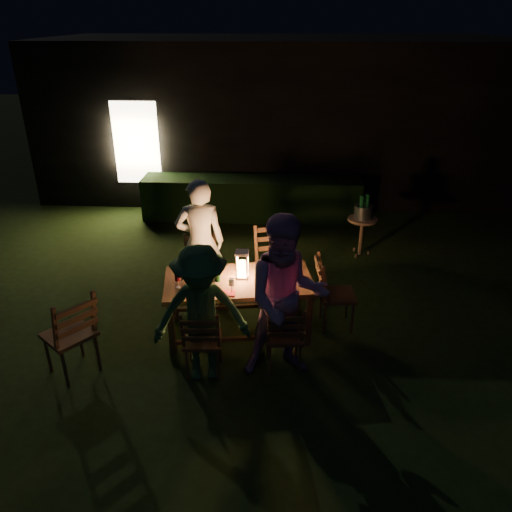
# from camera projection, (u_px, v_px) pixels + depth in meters

# --- Properties ---
(garden_envelope) EXTENTS (40.00, 40.00, 3.20)m
(garden_envelope) POSITION_uv_depth(u_px,v_px,m) (279.00, 115.00, 11.36)
(garden_envelope) COLOR black
(garden_envelope) RESTS_ON ground
(dining_table) EXTENTS (1.90, 1.16, 0.74)m
(dining_table) POSITION_uv_depth(u_px,v_px,m) (239.00, 285.00, 6.07)
(dining_table) COLOR #4D2F19
(dining_table) RESTS_ON ground
(chair_near_left) EXTENTS (0.44, 0.46, 0.92)m
(chair_near_left) POSITION_uv_depth(u_px,v_px,m) (203.00, 351.00, 5.51)
(chair_near_left) COLOR #4D2F19
(chair_near_left) RESTS_ON ground
(chair_near_right) EXTENTS (0.44, 0.47, 0.90)m
(chair_near_right) POSITION_uv_depth(u_px,v_px,m) (284.00, 347.00, 5.60)
(chair_near_right) COLOR #4D2F19
(chair_near_right) RESTS_ON ground
(chair_far_left) EXTENTS (0.52, 0.55, 0.99)m
(chair_far_left) POSITION_uv_depth(u_px,v_px,m) (202.00, 283.00, 6.88)
(chair_far_left) COLOR #4D2F19
(chair_far_left) RESTS_ON ground
(chair_far_right) EXTENTS (0.60, 0.63, 1.07)m
(chair_far_right) POSITION_uv_depth(u_px,v_px,m) (274.00, 278.00, 6.96)
(chair_far_right) COLOR #4D2F19
(chair_far_right) RESTS_ON ground
(chair_end) EXTENTS (0.51, 0.48, 1.00)m
(chair_end) POSITION_uv_depth(u_px,v_px,m) (335.00, 305.00, 6.35)
(chair_end) COLOR #4D2F19
(chair_end) RESTS_ON ground
(chair_spare) EXTENTS (0.71, 0.70, 1.08)m
(chair_spare) POSITION_uv_depth(u_px,v_px,m) (73.00, 348.00, 5.49)
(chair_spare) COLOR #4D2F19
(chair_spare) RESTS_ON ground
(person_house_side) EXTENTS (0.71, 0.52, 1.77)m
(person_house_side) POSITION_uv_depth(u_px,v_px,m) (200.00, 243.00, 6.67)
(person_house_side) COLOR white
(person_house_side) RESTS_ON ground
(person_opp_right) EXTENTS (1.01, 0.84, 1.87)m
(person_opp_right) POSITION_uv_depth(u_px,v_px,m) (286.00, 298.00, 5.26)
(person_opp_right) COLOR #AF78A9
(person_opp_right) RESTS_ON ground
(person_opp_left) EXTENTS (1.10, 0.74, 1.59)m
(person_opp_left) POSITION_uv_depth(u_px,v_px,m) (201.00, 315.00, 5.24)
(person_opp_left) COLOR #2D5B2E
(person_opp_left) RESTS_ON ground
(lantern) EXTENTS (0.16, 0.16, 0.35)m
(lantern) POSITION_uv_depth(u_px,v_px,m) (242.00, 266.00, 6.02)
(lantern) COLOR white
(lantern) RESTS_ON dining_table
(plate_far_left) EXTENTS (0.25, 0.25, 0.01)m
(plate_far_left) POSITION_uv_depth(u_px,v_px,m) (193.00, 273.00, 6.18)
(plate_far_left) COLOR white
(plate_far_left) RESTS_ON dining_table
(plate_near_left) EXTENTS (0.25, 0.25, 0.01)m
(plate_near_left) POSITION_uv_depth(u_px,v_px,m) (193.00, 290.00, 5.79)
(plate_near_left) COLOR white
(plate_near_left) RESTS_ON dining_table
(plate_far_right) EXTENTS (0.25, 0.25, 0.01)m
(plate_far_right) POSITION_uv_depth(u_px,v_px,m) (273.00, 269.00, 6.28)
(plate_far_right) COLOR white
(plate_far_right) RESTS_ON dining_table
(plate_near_right) EXTENTS (0.25, 0.25, 0.01)m
(plate_near_right) POSITION_uv_depth(u_px,v_px,m) (278.00, 286.00, 5.88)
(plate_near_right) COLOR white
(plate_near_right) RESTS_ON dining_table
(wineglass_a) EXTENTS (0.06, 0.06, 0.18)m
(wineglass_a) POSITION_uv_depth(u_px,v_px,m) (213.00, 264.00, 6.22)
(wineglass_a) COLOR #59070F
(wineglass_a) RESTS_ON dining_table
(wineglass_b) EXTENTS (0.06, 0.06, 0.18)m
(wineglass_b) POSITION_uv_depth(u_px,v_px,m) (178.00, 281.00, 5.83)
(wineglass_b) COLOR #59070F
(wineglass_b) RESTS_ON dining_table
(wineglass_c) EXTENTS (0.06, 0.06, 0.18)m
(wineglass_c) POSITION_uv_depth(u_px,v_px,m) (266.00, 283.00, 5.78)
(wineglass_c) COLOR #59070F
(wineglass_c) RESTS_ON dining_table
(wineglass_d) EXTENTS (0.06, 0.06, 0.18)m
(wineglass_d) POSITION_uv_depth(u_px,v_px,m) (287.00, 264.00, 6.22)
(wineglass_d) COLOR #59070F
(wineglass_d) RESTS_ON dining_table
(wineglass_e) EXTENTS (0.06, 0.06, 0.18)m
(wineglass_e) POSITION_uv_depth(u_px,v_px,m) (232.00, 286.00, 5.72)
(wineglass_e) COLOR silver
(wineglass_e) RESTS_ON dining_table
(bottle_table) EXTENTS (0.07, 0.07, 0.28)m
(bottle_table) POSITION_uv_depth(u_px,v_px,m) (217.00, 270.00, 5.96)
(bottle_table) COLOR #0F471E
(bottle_table) RESTS_ON dining_table
(napkin_left) EXTENTS (0.18, 0.14, 0.01)m
(napkin_left) POSITION_uv_depth(u_px,v_px,m) (227.00, 293.00, 5.74)
(napkin_left) COLOR red
(napkin_left) RESTS_ON dining_table
(napkin_right) EXTENTS (0.18, 0.14, 0.01)m
(napkin_right) POSITION_uv_depth(u_px,v_px,m) (287.00, 289.00, 5.82)
(napkin_right) COLOR red
(napkin_right) RESTS_ON dining_table
(phone) EXTENTS (0.14, 0.07, 0.01)m
(phone) POSITION_uv_depth(u_px,v_px,m) (186.00, 294.00, 5.71)
(phone) COLOR black
(phone) RESTS_ON dining_table
(side_table) EXTENTS (0.48, 0.48, 0.65)m
(side_table) POSITION_uv_depth(u_px,v_px,m) (362.00, 223.00, 8.14)
(side_table) COLOR #906848
(side_table) RESTS_ON ground
(ice_bucket) EXTENTS (0.30, 0.30, 0.22)m
(ice_bucket) POSITION_uv_depth(u_px,v_px,m) (363.00, 212.00, 8.06)
(ice_bucket) COLOR #A5A8AD
(ice_bucket) RESTS_ON side_table
(bottle_bucket_a) EXTENTS (0.07, 0.07, 0.32)m
(bottle_bucket_a) POSITION_uv_depth(u_px,v_px,m) (361.00, 210.00, 8.00)
(bottle_bucket_a) COLOR #0F471E
(bottle_bucket_a) RESTS_ON side_table
(bottle_bucket_b) EXTENTS (0.07, 0.07, 0.32)m
(bottle_bucket_b) POSITION_uv_depth(u_px,v_px,m) (366.00, 208.00, 8.07)
(bottle_bucket_b) COLOR #0F471E
(bottle_bucket_b) RESTS_ON side_table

